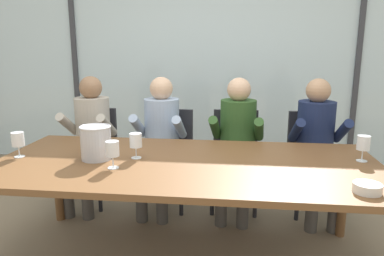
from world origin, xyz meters
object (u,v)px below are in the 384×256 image
at_px(ice_bucket_primary, 96,142).
at_px(wine_glass_by_right_taster, 18,140).
at_px(wine_glass_by_left_taster, 96,136).
at_px(wine_glass_near_bucket, 363,144).
at_px(chair_right_of_center, 312,153).
at_px(chair_center, 235,151).
at_px(person_beige_jumper, 90,133).
at_px(tasting_bowl, 367,188).
at_px(person_navy_polo, 317,139).
at_px(person_pale_blue_shirt, 160,135).
at_px(chair_left_of_center, 169,149).
at_px(chair_near_curtain, 92,147).
at_px(person_olive_shirt, 237,137).
at_px(dining_table, 186,170).
at_px(wine_glass_spare_empty, 112,150).
at_px(wine_glass_center_pour, 136,141).

distance_m(ice_bucket_primary, wine_glass_by_right_taster, 0.55).
relative_size(wine_glass_by_left_taster, wine_glass_near_bucket, 1.00).
relative_size(chair_right_of_center, ice_bucket_primary, 3.90).
distance_m(chair_center, person_beige_jumper, 1.37).
distance_m(chair_right_of_center, tasting_bowl, 1.45).
bearing_deg(tasting_bowl, wine_glass_by_right_taster, 170.18).
bearing_deg(person_navy_polo, chair_right_of_center, 85.38).
height_order(person_pale_blue_shirt, person_navy_polo, same).
bearing_deg(ice_bucket_primary, wine_glass_by_left_taster, 111.51).
xyz_separation_m(person_navy_polo, wine_glass_by_left_taster, (-1.70, -0.71, 0.15)).
bearing_deg(ice_bucket_primary, wine_glass_by_right_taster, -178.32).
distance_m(chair_left_of_center, person_pale_blue_shirt, 0.23).
height_order(chair_left_of_center, wine_glass_by_left_taster, wine_glass_by_left_taster).
bearing_deg(chair_near_curtain, wine_glass_by_right_taster, -91.67).
bearing_deg(wine_glass_near_bucket, wine_glass_by_right_taster, -175.59).
height_order(chair_left_of_center, person_olive_shirt, person_olive_shirt).
bearing_deg(wine_glass_by_right_taster, chair_left_of_center, 50.09).
distance_m(chair_near_curtain, wine_glass_by_right_taster, 1.07).
relative_size(chair_left_of_center, person_olive_shirt, 0.74).
relative_size(chair_near_curtain, chair_left_of_center, 1.00).
distance_m(dining_table, chair_center, 1.07).
distance_m(chair_right_of_center, wine_glass_by_right_taster, 2.45).
distance_m(person_pale_blue_shirt, wine_glass_by_left_taster, 0.79).
height_order(chair_near_curtain, tasting_bowl, chair_near_curtain).
bearing_deg(tasting_bowl, person_beige_jumper, 148.04).
relative_size(dining_table, ice_bucket_primary, 11.13).
relative_size(dining_table, wine_glass_near_bucket, 14.67).
bearing_deg(chair_near_curtain, wine_glass_spare_empty, -57.70).
bearing_deg(tasting_bowl, wine_glass_near_bucket, 74.57).
bearing_deg(chair_center, chair_right_of_center, 1.15).
distance_m(chair_near_curtain, chair_right_of_center, 2.09).
relative_size(chair_center, chair_right_of_center, 1.00).
relative_size(chair_near_curtain, chair_right_of_center, 1.00).
relative_size(chair_left_of_center, ice_bucket_primary, 3.90).
bearing_deg(person_pale_blue_shirt, wine_glass_center_pour, -86.87).
distance_m(person_beige_jumper, tasting_bowl, 2.39).
height_order(chair_left_of_center, wine_glass_center_pour, wine_glass_center_pour).
relative_size(chair_near_curtain, ice_bucket_primary, 3.90).
bearing_deg(tasting_bowl, dining_table, 157.94).
bearing_deg(chair_left_of_center, wine_glass_center_pour, -87.33).
bearing_deg(tasting_bowl, chair_near_curtain, 146.11).
height_order(chair_right_of_center, person_pale_blue_shirt, person_pale_blue_shirt).
distance_m(ice_bucket_primary, wine_glass_by_left_taster, 0.18).
relative_size(chair_near_curtain, wine_glass_near_bucket, 5.14).
xyz_separation_m(tasting_bowl, wine_glass_near_bucket, (0.15, 0.55, 0.09)).
height_order(dining_table, person_beige_jumper, person_beige_jumper).
bearing_deg(person_beige_jumper, chair_left_of_center, 12.90).
xyz_separation_m(ice_bucket_primary, wine_glass_near_bucket, (1.77, 0.16, -0.00)).
xyz_separation_m(chair_left_of_center, tasting_bowl, (1.31, -1.40, 0.23)).
relative_size(dining_table, chair_left_of_center, 2.86).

